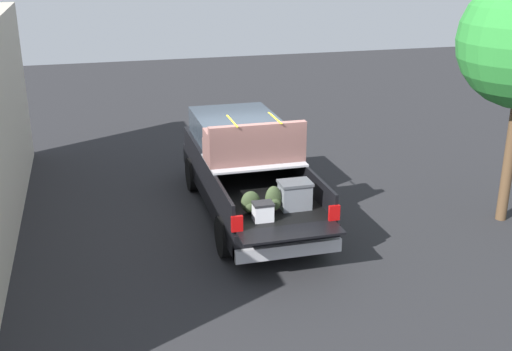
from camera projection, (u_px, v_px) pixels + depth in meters
The scene contains 2 objects.
ground_plane at pixel (249, 214), 13.58m from camera, with size 40.00×40.00×0.00m, color #262628.
pickup_truck at pixel (244, 166), 13.58m from camera, with size 6.05×2.06×2.23m.
Camera 1 is at (-12.07, 3.10, 5.46)m, focal length 44.16 mm.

